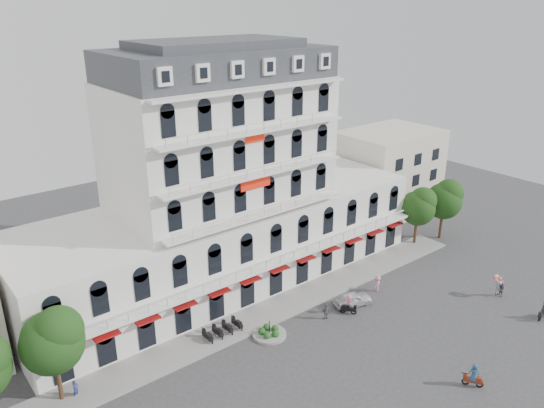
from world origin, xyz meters
The scene contains 17 objects.
ground centered at (0.00, 0.00, 0.00)m, with size 120.00×120.00×0.00m, color #38383A.
sidewalk centered at (0.00, 9.00, 0.08)m, with size 53.00×4.00×0.16m, color gray.
main_building centered at (0.00, 18.00, 9.96)m, with size 45.00×15.00×25.80m.
flank_building_east centered at (30.00, 20.00, 6.00)m, with size 14.00×10.00×12.00m, color beige.
traffic_island centered at (-3.00, 6.00, 0.26)m, with size 3.20×3.20×1.60m.
parked_scooter_row centered at (-6.35, 8.80, 0.00)m, with size 4.40×1.80×1.10m, color black, non-canonical shape.
tree_west_inner centered at (-20.95, 9.48, 5.68)m, with size 4.76×4.76×8.25m.
tree_east_inner centered at (24.05, 9.98, 5.21)m, with size 4.40×4.37×7.57m.
tree_east_outer centered at (28.05, 8.98, 5.55)m, with size 4.65×4.65×8.05m.
parked_car centered at (6.93, 4.74, 0.69)m, with size 1.63×4.06×1.38m, color silver.
rider_east centered at (5.58, -9.74, 1.06)m, with size 1.11×1.49×2.13m.
rider_northeast centered at (19.66, -8.60, 0.96)m, with size 1.70×0.46×2.00m.
rider_center centered at (5.43, 3.95, 1.15)m, with size 1.22×1.40×2.18m.
pedestrian_mid centered at (3.04, 4.66, 0.85)m, with size 0.99×0.41×1.69m, color slate.
pedestrian_right centered at (11.04, 5.06, 0.91)m, with size 1.18×0.68×1.83m, color pink.
pedestrian_far centered at (-20.00, 9.13, 0.77)m, with size 0.56×0.37×1.53m, color navy.
balloon_vendor centered at (20.25, -3.69, 1.27)m, with size 1.38×1.30×2.45m.
Camera 1 is at (-28.91, -26.73, 29.40)m, focal length 35.00 mm.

